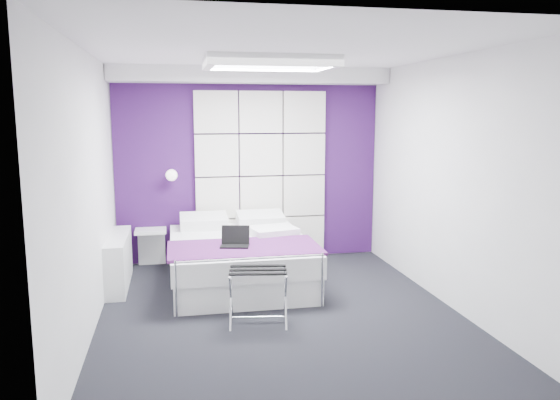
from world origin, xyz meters
The scene contains 15 objects.
floor centered at (0.00, 0.00, 0.00)m, with size 4.40×4.40×0.00m, color black.
ceiling centered at (0.00, 0.00, 2.60)m, with size 4.40×4.40×0.00m, color white.
wall_back centered at (0.00, 2.20, 1.30)m, with size 3.60×3.60×0.00m, color silver.
wall_left centered at (-1.80, 0.00, 1.30)m, with size 4.40×4.40×0.00m, color silver.
wall_right centered at (1.80, 0.00, 1.30)m, with size 4.40×4.40×0.00m, color silver.
accent_wall centered at (0.00, 2.19, 1.30)m, with size 3.58×0.02×2.58m, color #35114B.
soffit centered at (0.00, 1.95, 2.50)m, with size 3.58×0.50×0.20m, color white.
headboard centered at (0.15, 2.14, 1.17)m, with size 1.80×0.08×2.30m, color silver, non-canonical shape.
skylight centered at (0.00, 0.60, 2.55)m, with size 1.36×0.86×0.12m, color white, non-canonical shape.
wall_lamp centered at (-1.05, 2.06, 1.22)m, with size 0.15×0.15×0.15m, color white.
radiator centered at (-1.69, 1.30, 0.30)m, with size 0.22×1.20×0.60m, color white.
bed centered at (-0.29, 1.14, 0.30)m, with size 1.66×2.00×0.71m.
nightstand centered at (-1.34, 2.02, 0.49)m, with size 0.40×0.31×0.04m, color white.
luggage_rack centered at (-0.26, -0.17, 0.27)m, with size 0.55×0.40×0.54m.
laptop centered at (-0.39, 0.70, 0.62)m, with size 0.31×0.22×0.22m.
Camera 1 is at (-1.03, -5.17, 2.03)m, focal length 35.00 mm.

